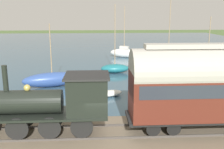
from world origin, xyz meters
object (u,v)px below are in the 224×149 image
Objects in this scene: passenger_coach at (207,83)px; rowboat_mid_harbor at (171,103)px; sailboat_navy at (207,65)px; rowboat_off_pier at (164,79)px; sailboat_red at (168,62)px; sailboat_blue at (52,79)px; sailboat_white at (124,53)px; rowboat_near_shore at (109,93)px; sailboat_teal at (115,68)px; steam_locomotive at (60,100)px.

passenger_coach reaches higher than rowboat_mid_harbor.
sailboat_navy is 2.53× the size of rowboat_off_pier.
sailboat_red is at bearing 23.24° from sailboat_navy.
sailboat_red is (9.24, -13.78, -0.12)m from sailboat_blue.
sailboat_white is at bearing 3.08° from passenger_coach.
sailboat_white reaches higher than rowboat_near_shore.
sailboat_white is 11.40m from sailboat_teal.
passenger_coach is 6.03m from rowboat_mid_harbor.
rowboat_off_pier is (-7.94, 2.55, -0.38)m from sailboat_red.
steam_locomotive is 23.54m from sailboat_red.
sailboat_navy is 14.47m from rowboat_mid_harbor.
rowboat_mid_harbor is at bearing -165.75° from sailboat_teal.
rowboat_mid_harbor is (-15.24, 3.86, -0.38)m from sailboat_red.
rowboat_mid_harbor is (-11.72, -3.49, -0.36)m from sailboat_teal.
sailboat_white is 3.15× the size of rowboat_near_shore.
sailboat_white is 0.90× the size of sailboat_red.
sailboat_navy reaches higher than rowboat_off_pier.
sailboat_red is at bearing -29.23° from steam_locomotive.
passenger_coach is 12.93m from rowboat_off_pier.
rowboat_off_pier is (4.74, -5.93, -0.05)m from rowboat_near_shore.
rowboat_near_shore is at bearing -138.67° from sailboat_blue.
sailboat_blue is at bearing 177.83° from sailboat_white.
sailboat_navy is at bearing -86.71° from sailboat_blue.
sailboat_red is at bearing -66.68° from sailboat_teal.
steam_locomotive is at bearing 90.00° from passenger_coach.
rowboat_off_pier is at bearing -99.09° from sailboat_blue.
sailboat_navy is at bearing -41.71° from steam_locomotive.
sailboat_teal reaches higher than rowboat_mid_harbor.
rowboat_near_shore is at bearing 37.97° from rowboat_mid_harbor.
sailboat_teal is 3.06× the size of rowboat_off_pier.
passenger_coach is 28.27m from sailboat_white.
steam_locomotive reaches higher than rowboat_near_shore.
sailboat_blue is 0.75× the size of sailboat_white.
rowboat_near_shore is at bearing 98.54° from sailboat_navy.
sailboat_white is at bearing 58.77° from sailboat_red.
rowboat_off_pier is at bearing 97.41° from sailboat_navy.
sailboat_blue reaches higher than steam_locomotive.
rowboat_near_shore is (7.81, 4.94, -2.91)m from passenger_coach.
sailboat_teal is at bearing -166.44° from sailboat_white.
sailboat_white is at bearing -13.93° from sailboat_teal.
sailboat_red is 15.25m from rowboat_near_shore.
sailboat_red is at bearing -5.20° from rowboat_off_pier.
rowboat_near_shore is at bearing 170.64° from sailboat_teal.
rowboat_off_pier is (12.55, -8.92, -2.16)m from steam_locomotive.
rowboat_mid_harbor is (-6.01, -9.92, -0.50)m from sailboat_blue.
steam_locomotive is at bearing 109.40° from sailboat_navy.
sailboat_teal is 3.12× the size of rowboat_near_shore.
rowboat_mid_harbor is at bearing -177.57° from rowboat_off_pier.
passenger_coach is 1.45× the size of sailboat_blue.
passenger_coach is 15.41m from sailboat_blue.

